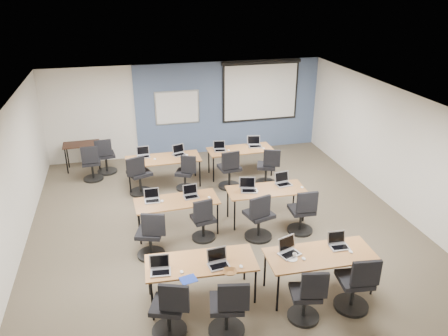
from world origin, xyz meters
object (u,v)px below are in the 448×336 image
object	(u,v)px
laptop_8	(143,154)
projector_screen	(261,88)
training_table_back_right	(240,151)
task_chair_2	(307,299)
task_chair_8	(139,178)
task_chair_4	(151,238)
task_chair_3	(356,287)
laptop_10	(220,148)
laptop_0	(160,268)
task_chair_5	(203,223)
laptop_11	(255,144)
task_chair_7	(302,215)
laptop_3	(338,243)
task_chair_9	(186,175)
whiteboard	(177,108)
laptop_4	(152,198)
training_table_back_left	(163,160)
laptop_7	(283,181)
training_table_front_right	(320,256)
task_chair_10	(230,172)
task_chair_11	(267,170)
spare_chair_a	(106,159)
laptop_1	(218,261)
laptop_9	(179,152)
task_chair_6	(259,220)
training_table_mid_left	(177,203)
laptop_5	(191,194)
spare_chair_b	(92,166)
task_chair_1	(228,311)
training_table_front_left	(201,264)
utility_table	(82,147)
task_chair_0	(170,312)
laptop_6	(248,187)

from	to	relation	value
laptop_8	projector_screen	bearing A→B (deg)	23.92
training_table_back_right	task_chair_2	distance (m)	5.54
projector_screen	task_chair_8	bearing A→B (deg)	-148.45
task_chair_2	task_chair_4	distance (m)	3.11
projector_screen	training_table_back_right	xyz separation A→B (m)	(-1.12, -1.80, -1.20)
task_chair_3	laptop_8	size ratio (longest dim) A/B	3.25
task_chair_3	laptop_10	xyz separation A→B (m)	(-0.90, 5.51, 0.36)
laptop_0	task_chair_5	size ratio (longest dim) A/B	0.32
laptop_0	laptop_11	bearing A→B (deg)	63.80
task_chair_7	laptop_11	distance (m)	3.27
laptop_3	task_chair_3	bearing A→B (deg)	-88.93
task_chair_5	task_chair_9	distance (m)	2.34
whiteboard	laptop_4	world-z (taller)	whiteboard
training_table_back_left	laptop_7	bearing A→B (deg)	-41.98
whiteboard	laptop_3	distance (m)	6.84
task_chair_9	training_table_front_right	bearing A→B (deg)	-45.78
projector_screen	task_chair_10	world-z (taller)	projector_screen
training_table_front_right	task_chair_4	size ratio (longest dim) A/B	1.78
laptop_0	task_chair_2	xyz separation A→B (m)	(2.13, -0.78, -0.39)
task_chair_11	spare_chair_a	bearing A→B (deg)	176.83
laptop_1	task_chair_9	size ratio (longest dim) A/B	0.34
training_table_front_right	laptop_9	distance (m)	5.17
task_chair_6	laptop_7	xyz separation A→B (m)	(0.83, 0.88, 0.36)
training_table_back_left	task_chair_3	distance (m)	5.84
spare_chair_a	laptop_1	bearing A→B (deg)	-80.16
training_table_mid_left	laptop_5	size ratio (longest dim) A/B	5.55
training_table_back_right	spare_chair_b	xyz separation A→B (m)	(-3.84, 0.55, -0.27)
task_chair_1	laptop_9	size ratio (longest dim) A/B	3.24
training_table_back_left	laptop_5	distance (m)	2.24
training_table_mid_left	task_chair_9	world-z (taller)	task_chair_9
training_table_front_left	training_table_front_right	size ratio (longest dim) A/B	0.98
laptop_0	laptop_4	bearing A→B (deg)	93.79
laptop_7	task_chair_9	xyz separation A→B (m)	(-1.89, 1.69, -0.41)
laptop_1	task_chair_1	size ratio (longest dim) A/B	0.32
task_chair_8	utility_table	distance (m)	2.38
task_chair_0	task_chair_2	world-z (taller)	task_chair_0
laptop_11	utility_table	world-z (taller)	laptop_11
whiteboard	task_chair_3	size ratio (longest dim) A/B	1.24
laptop_6	laptop_8	bearing A→B (deg)	144.44
task_chair_2	task_chair_11	bearing A→B (deg)	89.15
task_chair_2	laptop_6	bearing A→B (deg)	101.02
training_table_back_right	task_chair_11	distance (m)	0.95
task_chair_7	spare_chair_b	xyz separation A→B (m)	(-4.29, 3.68, -0.01)
task_chair_11	laptop_6	bearing A→B (deg)	-101.95
laptop_9	laptop_10	bearing A→B (deg)	-17.58
task_chair_11	utility_table	distance (m)	5.08
laptop_8	task_chair_2	bearing A→B (deg)	-71.32
training_table_mid_left	laptop_1	world-z (taller)	laptop_1
task_chair_9	spare_chair_b	world-z (taller)	spare_chair_b
task_chair_2	laptop_4	size ratio (longest dim) A/B	3.20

